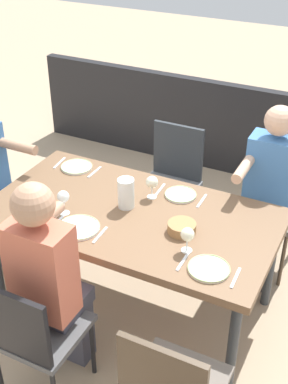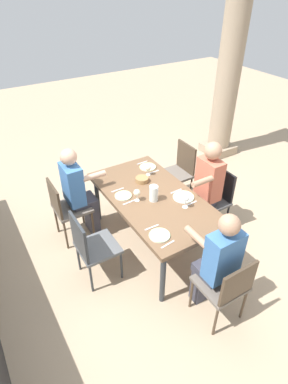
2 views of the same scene
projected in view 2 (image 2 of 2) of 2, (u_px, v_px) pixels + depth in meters
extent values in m
plane|color=tan|center=(152.00, 242.00, 4.34)|extent=(16.00, 16.00, 0.00)
cube|color=brown|center=(153.00, 198.00, 3.91)|extent=(1.82, 0.97, 0.05)
cylinder|color=#2D3338|center=(146.00, 183.00, 4.88)|extent=(0.06, 0.06, 0.71)
cylinder|color=#2D3338|center=(220.00, 250.00, 3.72)|extent=(0.06, 0.06, 0.71)
cylinder|color=#2D3338|center=(97.00, 199.00, 4.54)|extent=(0.06, 0.06, 0.71)
cylinder|color=#2D3338|center=(163.00, 279.00, 3.38)|extent=(0.06, 0.06, 0.71)
cube|color=#6A6158|center=(175.00, 175.00, 4.90)|extent=(0.44, 0.44, 0.04)
cube|color=#473828|center=(186.00, 158.00, 4.85)|extent=(0.42, 0.03, 0.46)
cylinder|color=#473828|center=(157.00, 185.00, 5.09)|extent=(0.03, 0.03, 0.43)
cylinder|color=#473828|center=(171.00, 197.00, 4.82)|extent=(0.03, 0.03, 0.43)
cylinder|color=#473828|center=(176.00, 178.00, 5.25)|extent=(0.03, 0.03, 0.43)
cylinder|color=#473828|center=(191.00, 189.00, 4.98)|extent=(0.03, 0.03, 0.43)
cube|color=#6A6158|center=(72.00, 208.00, 4.18)|extent=(0.44, 0.44, 0.04)
cube|color=#473828|center=(55.00, 199.00, 3.98)|extent=(0.42, 0.03, 0.42)
cylinder|color=#473828|center=(93.00, 225.00, 4.27)|extent=(0.03, 0.03, 0.46)
cylinder|color=#473828|center=(82.00, 210.00, 4.54)|extent=(0.03, 0.03, 0.46)
cylinder|color=#473828|center=(66.00, 235.00, 4.11)|extent=(0.03, 0.03, 0.46)
cylinder|color=#473828|center=(56.00, 219.00, 4.38)|extent=(0.03, 0.03, 0.46)
cube|color=#4F4F50|center=(209.00, 201.00, 4.34)|extent=(0.44, 0.44, 0.04)
cube|color=black|center=(223.00, 184.00, 4.30)|extent=(0.42, 0.03, 0.43)
cylinder|color=black|center=(188.00, 212.00, 4.53)|extent=(0.03, 0.03, 0.43)
cylinder|color=black|center=(206.00, 227.00, 4.26)|extent=(0.03, 0.03, 0.43)
cylinder|color=black|center=(209.00, 203.00, 4.69)|extent=(0.03, 0.03, 0.43)
cylinder|color=black|center=(227.00, 218.00, 4.42)|extent=(0.03, 0.03, 0.43)
cube|color=#5B5E61|center=(98.00, 247.00, 3.64)|extent=(0.44, 0.44, 0.04)
cube|color=#2D3338|center=(79.00, 238.00, 3.42)|extent=(0.42, 0.03, 0.48)
cylinder|color=#2D3338|center=(121.00, 265.00, 3.72)|extent=(0.03, 0.03, 0.42)
cylinder|color=#2D3338|center=(107.00, 245.00, 3.99)|extent=(0.03, 0.03, 0.42)
cylinder|color=#2D3338|center=(91.00, 279.00, 3.56)|extent=(0.03, 0.03, 0.42)
cylinder|color=#2D3338|center=(78.00, 257.00, 3.83)|extent=(0.03, 0.03, 0.42)
cube|color=#6A6158|center=(220.00, 284.00, 3.20)|extent=(0.44, 0.44, 0.04)
cube|color=#473828|center=(238.00, 284.00, 2.94)|extent=(0.03, 0.42, 0.40)
cylinder|color=#473828|center=(218.00, 279.00, 3.55)|extent=(0.03, 0.03, 0.44)
cylinder|color=#473828|center=(191.00, 293.00, 3.39)|extent=(0.03, 0.03, 0.44)
cylinder|color=#473828|center=(244.00, 304.00, 3.28)|extent=(0.03, 0.03, 0.44)
cylinder|color=#473828|center=(216.00, 321.00, 3.12)|extent=(0.03, 0.03, 0.44)
cube|color=#3F3F4C|center=(193.00, 220.00, 4.36)|extent=(0.24, 0.14, 0.46)
cube|color=#3F3F4C|center=(200.00, 202.00, 4.23)|extent=(0.28, 0.32, 0.10)
cube|color=#CC664C|center=(209.00, 179.00, 4.09)|extent=(0.34, 0.20, 0.55)
sphere|color=tan|center=(213.00, 151.00, 3.86)|extent=(0.22, 0.22, 0.22)
cylinder|color=tan|center=(203.00, 181.00, 3.82)|extent=(0.07, 0.30, 0.07)
cube|color=#3F3F4C|center=(203.00, 283.00, 3.49)|extent=(0.14, 0.24, 0.46)
cube|color=#3F3F4C|center=(211.00, 271.00, 3.27)|extent=(0.32, 0.28, 0.10)
cube|color=#3F72B2|center=(223.00, 256.00, 3.01)|extent=(0.20, 0.34, 0.53)
sphere|color=tan|center=(229.00, 225.00, 2.79)|extent=(0.20, 0.20, 0.20)
cylinder|color=tan|center=(197.00, 237.00, 3.05)|extent=(0.30, 0.07, 0.07)
cube|color=#3F3F4C|center=(92.00, 216.00, 4.43)|extent=(0.24, 0.14, 0.46)
cube|color=#3F3F4C|center=(84.00, 202.00, 4.23)|extent=(0.28, 0.32, 0.10)
cube|color=#3F72B2|center=(73.00, 184.00, 4.01)|extent=(0.34, 0.20, 0.53)
sphere|color=tan|center=(68.00, 157.00, 3.78)|extent=(0.20, 0.20, 0.20)
cylinder|color=tan|center=(94.00, 176.00, 3.94)|extent=(0.07, 0.30, 0.07)
cube|color=tan|center=(218.00, 148.00, 6.42)|extent=(0.55, 0.55, 0.16)
cylinder|color=tan|center=(229.00, 72.00, 5.57)|extent=(0.42, 0.42, 2.79)
cylinder|color=silver|center=(148.00, 167.00, 4.46)|extent=(0.23, 0.23, 0.01)
torus|color=#A0BE77|center=(148.00, 167.00, 4.45)|extent=(0.23, 0.23, 0.01)
cylinder|color=white|center=(148.00, 175.00, 4.30)|extent=(0.06, 0.06, 0.00)
cylinder|color=white|center=(148.00, 172.00, 4.27)|extent=(0.01, 0.01, 0.07)
sphere|color=#F2EFCC|center=(148.00, 168.00, 4.23)|extent=(0.08, 0.08, 0.08)
cube|color=silver|center=(142.00, 163.00, 4.56)|extent=(0.02, 0.17, 0.01)
cube|color=silver|center=(154.00, 172.00, 4.35)|extent=(0.02, 0.17, 0.01)
cylinder|color=white|center=(123.00, 196.00, 3.89)|extent=(0.21, 0.21, 0.01)
torus|color=#A4C786|center=(123.00, 195.00, 3.89)|extent=(0.21, 0.21, 0.01)
cylinder|color=white|center=(137.00, 200.00, 3.83)|extent=(0.06, 0.06, 0.00)
cylinder|color=white|center=(137.00, 198.00, 3.80)|extent=(0.01, 0.01, 0.07)
sphere|color=#F2EFCC|center=(137.00, 193.00, 3.76)|extent=(0.08, 0.08, 0.08)
cube|color=silver|center=(118.00, 190.00, 4.00)|extent=(0.02, 0.17, 0.01)
cube|color=silver|center=(129.00, 202.00, 3.79)|extent=(0.02, 0.17, 0.01)
cylinder|color=white|center=(183.00, 197.00, 3.87)|extent=(0.26, 0.26, 0.01)
torus|color=#A9CD91|center=(183.00, 197.00, 3.87)|extent=(0.26, 0.26, 0.01)
cylinder|color=white|center=(185.00, 207.00, 3.72)|extent=(0.06, 0.06, 0.00)
cylinder|color=white|center=(185.00, 204.00, 3.69)|extent=(0.01, 0.01, 0.09)
sphere|color=white|center=(186.00, 199.00, 3.65)|extent=(0.08, 0.08, 0.08)
cube|color=silver|center=(176.00, 191.00, 3.98)|extent=(0.02, 0.17, 0.01)
cube|color=silver|center=(191.00, 204.00, 3.77)|extent=(0.03, 0.17, 0.01)
cylinder|color=white|center=(160.00, 235.00, 3.32)|extent=(0.23, 0.23, 0.01)
torus|color=#A4C786|center=(160.00, 235.00, 3.32)|extent=(0.23, 0.23, 0.01)
cube|color=silver|center=(152.00, 227.00, 3.43)|extent=(0.02, 0.17, 0.01)
cube|color=silver|center=(168.00, 244.00, 3.22)|extent=(0.04, 0.17, 0.01)
cylinder|color=white|center=(154.00, 193.00, 3.78)|extent=(0.11, 0.11, 0.20)
cylinder|color=#EFEAC6|center=(154.00, 195.00, 3.79)|extent=(0.10, 0.10, 0.13)
cylinder|color=#9E7547|center=(142.00, 180.00, 4.15)|extent=(0.17, 0.17, 0.06)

